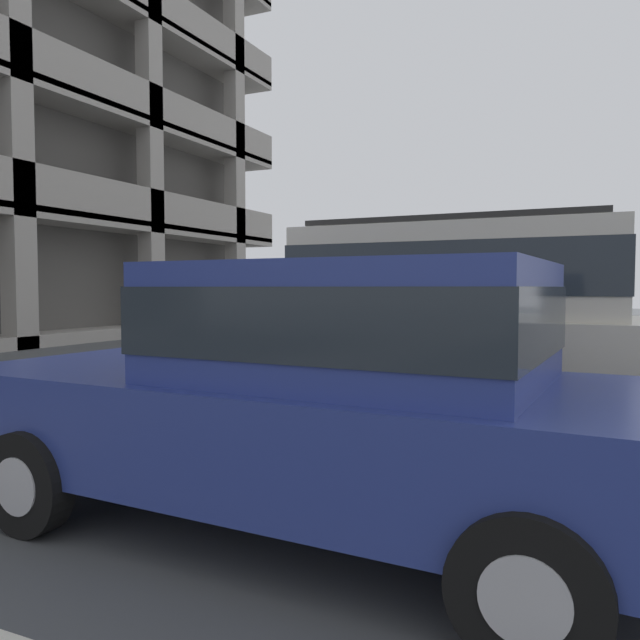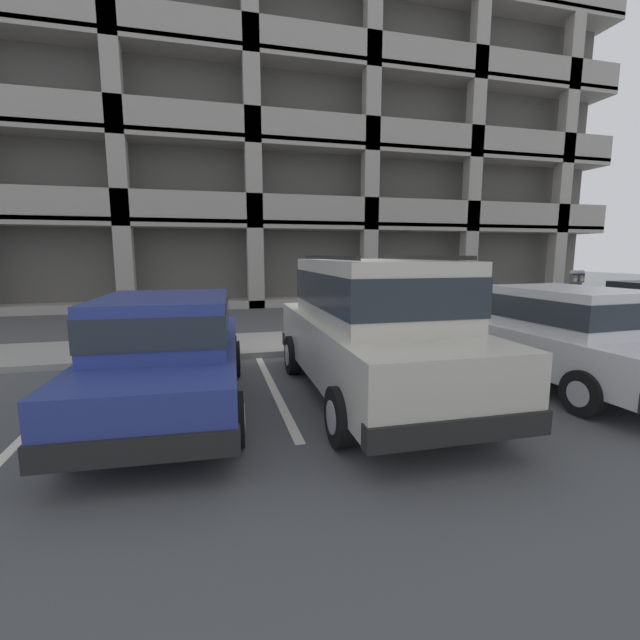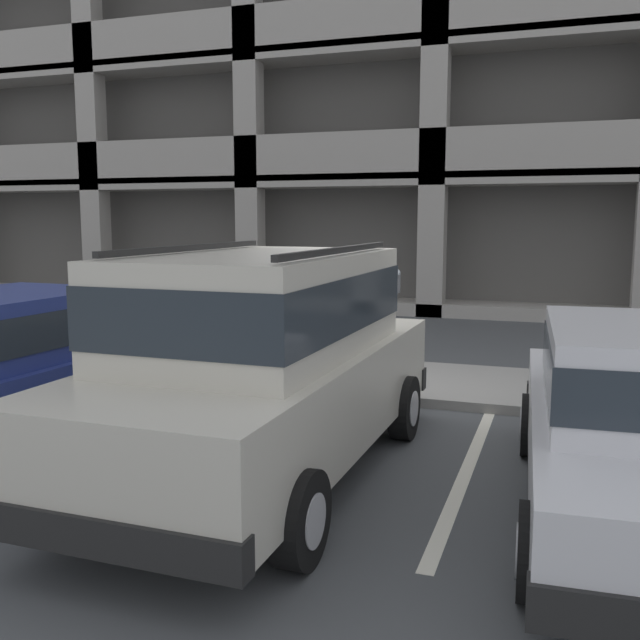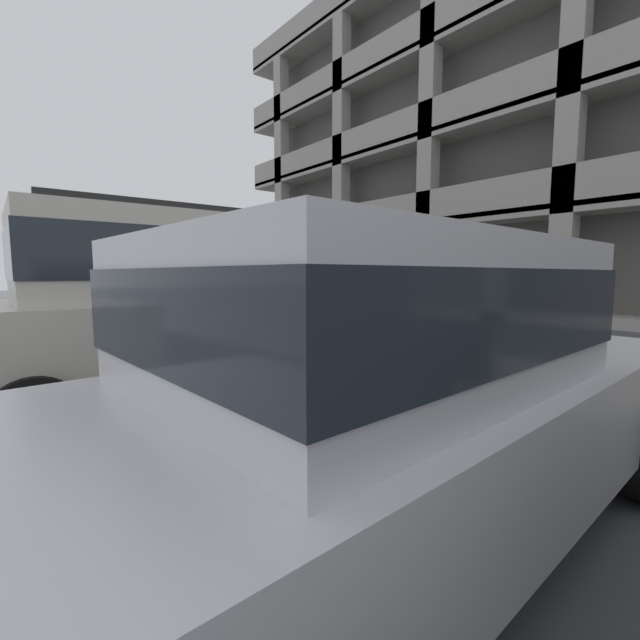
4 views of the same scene
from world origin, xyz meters
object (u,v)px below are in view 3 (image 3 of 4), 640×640
silver_suv (264,356)px  parking_garage (468,86)px  parking_meter_near (385,301)px  red_sedan (21,362)px

silver_suv → parking_garage: bearing=92.7°
parking_meter_near → red_sedan: bearing=-139.2°
parking_meter_near → silver_suv: bearing=-97.2°
red_sedan → parking_meter_near: parking_meter_near is taller
silver_suv → red_sedan: 2.78m
parking_garage → parking_meter_near: bearing=-86.2°
silver_suv → parking_meter_near: silver_suv is taller
red_sedan → parking_garage: 16.85m
silver_suv → parking_meter_near: 2.89m
red_sedan → parking_garage: parking_garage is taller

